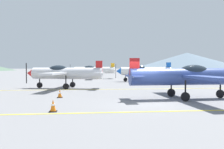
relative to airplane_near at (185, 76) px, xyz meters
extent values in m
plane|color=slate|center=(-3.02, -1.14, -1.53)|extent=(400.00, 400.00, 0.00)
cube|color=yellow|center=(-3.02, -4.23, -1.53)|extent=(80.00, 0.16, 0.01)
cube|color=yellow|center=(-3.02, 6.97, -1.53)|extent=(80.00, 0.16, 0.01)
cylinder|color=#33478C|center=(-0.30, -0.01, -0.04)|extent=(7.02, 1.39, 1.13)
ellipsoid|color=#1E2833|center=(0.62, 0.02, 0.30)|extent=(2.09, 1.00, 0.92)
cube|color=#33478C|center=(0.11, 0.00, 0.01)|extent=(1.47, 9.08, 0.16)
cube|color=#33478C|center=(-3.49, -0.13, 0.01)|extent=(0.82, 2.70, 0.10)
cube|color=red|center=(-3.49, -0.13, 0.57)|extent=(0.65, 0.15, 1.23)
cylinder|color=black|center=(2.57, 0.10, -0.73)|extent=(0.10, 0.10, 1.03)
cylinder|color=black|center=(2.57, 0.10, -1.25)|extent=(0.58, 0.14, 0.58)
cylinder|color=black|center=(-0.47, -1.15, -0.73)|extent=(0.10, 0.10, 1.03)
cylinder|color=black|center=(-0.47, -1.15, -1.25)|extent=(0.58, 0.14, 0.58)
cylinder|color=black|center=(-0.55, 1.11, -0.73)|extent=(0.10, 0.10, 1.03)
cylinder|color=black|center=(-0.55, 1.11, -1.25)|extent=(0.58, 0.14, 0.58)
cylinder|color=silver|center=(-8.50, 8.49, -0.04)|extent=(7.07, 2.63, 1.13)
cone|color=red|center=(-12.26, 9.33, -0.04)|extent=(0.91, 1.09, 0.96)
cube|color=black|center=(-12.66, 9.42, -0.04)|extent=(0.07, 0.13, 2.06)
ellipsoid|color=#1E2833|center=(-9.40, 8.69, 0.30)|extent=(2.21, 1.35, 0.92)
cube|color=silver|center=(-8.90, 8.58, 0.01)|extent=(3.08, 9.07, 0.16)
cube|color=silver|center=(-5.39, 7.80, 0.01)|extent=(1.29, 2.76, 0.10)
cube|color=red|center=(-5.39, 7.80, 0.57)|extent=(0.66, 0.26, 1.23)
cylinder|color=black|center=(-11.30, 9.12, -0.73)|extent=(0.10, 0.10, 1.03)
cylinder|color=black|center=(-11.30, 9.12, -1.25)|extent=(0.59, 0.25, 0.58)
cylinder|color=black|center=(-8.05, 9.55, -0.73)|extent=(0.10, 0.10, 1.03)
cylinder|color=black|center=(-8.05, 9.55, -1.25)|extent=(0.59, 0.25, 0.58)
cylinder|color=black|center=(-8.54, 7.34, -0.73)|extent=(0.10, 0.10, 1.03)
cylinder|color=black|center=(-8.54, 7.34, -1.25)|extent=(0.59, 0.25, 0.58)
cylinder|color=white|center=(1.72, 17.54, -0.04)|extent=(7.08, 2.24, 1.13)
cone|color=blue|center=(-2.08, 18.16, -0.04)|extent=(0.86, 1.06, 0.96)
cube|color=black|center=(-2.49, 18.22, -0.04)|extent=(0.06, 0.13, 2.06)
ellipsoid|color=#1E2833|center=(0.81, 17.69, 0.30)|extent=(2.18, 1.24, 0.92)
cube|color=white|center=(1.32, 17.60, 0.01)|extent=(2.57, 9.11, 0.16)
cube|color=white|center=(4.87, 17.03, 0.01)|extent=(1.14, 2.75, 0.10)
cube|color=blue|center=(4.87, 17.03, 0.57)|extent=(0.66, 0.23, 1.23)
cylinder|color=black|center=(-1.12, 18.00, -0.73)|extent=(0.10, 0.10, 1.03)
cylinder|color=black|center=(-1.12, 18.00, -1.25)|extent=(0.59, 0.21, 0.58)
cylinder|color=black|center=(2.11, 18.62, -0.73)|extent=(0.10, 0.10, 1.03)
cylinder|color=black|center=(2.11, 18.62, -1.25)|extent=(0.59, 0.21, 0.58)
cylinder|color=black|center=(1.74, 16.39, -0.73)|extent=(0.10, 0.10, 1.03)
cylinder|color=black|center=(1.74, 16.39, -1.25)|extent=(0.59, 0.21, 0.58)
cylinder|color=white|center=(-5.21, 26.44, -0.04)|extent=(7.03, 1.45, 1.13)
cone|color=#F2A519|center=(-9.06, 26.62, -0.04)|extent=(0.76, 0.99, 0.96)
cube|color=black|center=(-9.47, 26.63, -0.04)|extent=(0.05, 0.13, 2.06)
ellipsoid|color=#1E2833|center=(-6.13, 26.48, 0.30)|extent=(2.10, 1.02, 0.92)
cube|color=white|center=(-5.62, 26.46, 0.01)|extent=(1.54, 9.08, 0.16)
cube|color=white|center=(-2.03, 26.29, 0.01)|extent=(0.84, 2.70, 0.10)
cube|color=#F2A519|center=(-2.03, 26.29, 0.57)|extent=(0.65, 0.15, 1.23)
cylinder|color=black|center=(-8.08, 26.57, -0.73)|extent=(0.10, 0.10, 1.03)
cylinder|color=black|center=(-8.08, 26.57, -1.25)|extent=(0.58, 0.15, 0.58)
cylinder|color=black|center=(-4.95, 27.56, -0.73)|extent=(0.10, 0.10, 1.03)
cylinder|color=black|center=(-4.95, 27.56, -1.25)|extent=(0.58, 0.15, 0.58)
cylinder|color=black|center=(-5.05, 25.30, -0.73)|extent=(0.10, 0.10, 1.03)
cylinder|color=black|center=(-5.05, 25.30, -1.25)|extent=(0.58, 0.15, 0.58)
cube|color=#3372BF|center=(9.61, 28.15, -0.84)|extent=(4.64, 3.59, 0.75)
cube|color=black|center=(9.74, 28.22, -0.19)|extent=(2.87, 2.52, 0.55)
cylinder|color=black|center=(7.94, 28.29, -1.21)|extent=(0.67, 0.49, 0.64)
cylinder|color=black|center=(8.77, 26.69, -1.21)|extent=(0.67, 0.49, 0.64)
cylinder|color=black|center=(10.45, 29.60, -1.21)|extent=(0.67, 0.49, 0.64)
cylinder|color=black|center=(11.29, 28.01, -1.21)|extent=(0.67, 0.49, 0.64)
cube|color=black|center=(-8.46, 1.46, -1.51)|extent=(0.36, 0.36, 0.04)
cone|color=orange|center=(-8.46, 1.46, -1.22)|extent=(0.29, 0.29, 0.55)
cylinder|color=white|center=(-8.46, 1.46, -1.19)|extent=(0.20, 0.20, 0.08)
cube|color=black|center=(-8.20, -3.72, -1.51)|extent=(0.36, 0.36, 0.04)
cone|color=orange|center=(-8.20, -3.72, -1.22)|extent=(0.29, 0.29, 0.55)
cylinder|color=white|center=(-8.20, -3.72, -1.19)|extent=(0.20, 0.20, 0.08)
cone|color=slate|center=(61.76, 141.47, 4.17)|extent=(77.12, 77.12, 11.41)
camera|label=1|loc=(-6.58, -15.32, 0.66)|focal=38.08mm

